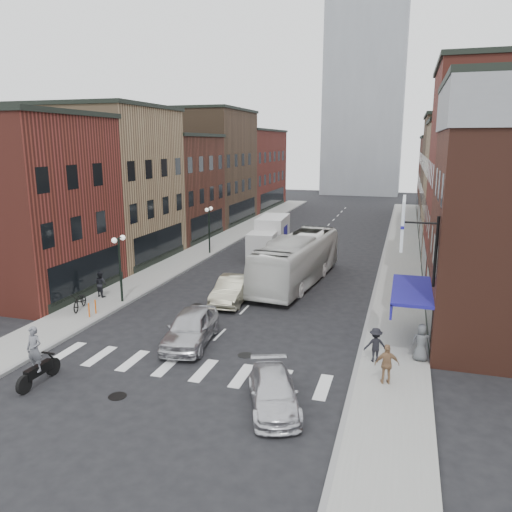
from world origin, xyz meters
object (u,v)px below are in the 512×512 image
(streetlamp_far, at_px, (209,221))
(box_truck, at_px, (270,237))
(streetlamp_near, at_px, (120,256))
(curb_car, at_px, (274,392))
(motorcycle_rider, at_px, (36,358))
(sedan_left_near, at_px, (191,328))
(ped_right_a, at_px, (375,345))
(billboard_sign, at_px, (405,224))
(parked_bicycle, at_px, (80,301))
(ped_right_b, at_px, (387,364))
(ped_right_c, at_px, (421,343))
(transit_bus, at_px, (297,260))
(ped_left_solo, at_px, (101,284))
(bike_rack, at_px, (92,308))
(sedan_left_far, at_px, (232,290))

(streetlamp_far, height_order, box_truck, streetlamp_far)
(streetlamp_near, xyz_separation_m, curb_car, (11.81, -9.07, -2.31))
(motorcycle_rider, relative_size, sedan_left_near, 0.51)
(ped_right_a, bearing_deg, box_truck, -78.28)
(billboard_sign, relative_size, parked_bicycle, 1.92)
(ped_right_b, height_order, ped_right_c, ped_right_c)
(motorcycle_rider, relative_size, curb_car, 0.59)
(transit_bus, distance_m, curb_car, 16.70)
(billboard_sign, bearing_deg, ped_right_a, -138.50)
(curb_car, relative_size, ped_left_solo, 2.61)
(streetlamp_far, distance_m, ped_right_c, 24.55)
(curb_car, bearing_deg, box_truck, 84.85)
(parked_bicycle, relative_size, ped_right_a, 1.26)
(transit_bus, distance_m, sedan_left_near, 12.18)
(box_truck, distance_m, transit_bus, 8.94)
(streetlamp_near, relative_size, ped_right_b, 2.52)
(streetlamp_near, bearing_deg, curb_car, -37.52)
(parked_bicycle, xyz_separation_m, ped_right_c, (18.45, -1.57, 0.33))
(billboard_sign, bearing_deg, streetlamp_near, 167.65)
(ped_left_solo, bearing_deg, parked_bicycle, 114.49)
(motorcycle_rider, bearing_deg, bike_rack, 111.22)
(transit_bus, xyz_separation_m, ped_right_a, (6.00, -11.67, -0.74))
(sedan_left_far, distance_m, ped_right_a, 10.95)
(bike_rack, distance_m, parked_bicycle, 1.42)
(streetlamp_near, height_order, ped_left_solo, streetlamp_near)
(transit_bus, height_order, curb_car, transit_bus)
(billboard_sign, bearing_deg, motorcycle_rider, -154.28)
(streetlamp_near, xyz_separation_m, motorcycle_rider, (2.36, -10.07, -1.77))
(ped_right_a, bearing_deg, sedan_left_near, -14.13)
(billboard_sign, distance_m, ped_right_c, 5.25)
(motorcycle_rider, xyz_separation_m, ped_right_b, (13.31, 3.83, -0.18))
(ped_right_a, bearing_deg, ped_right_b, 90.54)
(ped_right_a, xyz_separation_m, ped_right_c, (1.90, 0.67, 0.07))
(streetlamp_near, relative_size, motorcycle_rider, 1.68)
(streetlamp_far, relative_size, ped_right_b, 2.52)
(bike_rack, distance_m, box_truck, 18.80)
(streetlamp_far, bearing_deg, ped_right_a, -50.45)
(ped_right_c, bearing_deg, parked_bicycle, -3.45)
(transit_bus, bearing_deg, ped_right_b, -58.34)
(motorcycle_rider, height_order, ped_left_solo, motorcycle_rider)
(box_truck, bearing_deg, ped_right_c, -61.56)
(bike_rack, relative_size, box_truck, 0.11)
(ped_right_a, distance_m, ped_right_c, 2.02)
(streetlamp_near, bearing_deg, ped_right_c, -12.00)
(bike_rack, bearing_deg, streetlamp_near, 85.76)
(curb_car, xyz_separation_m, ped_left_solo, (-13.55, 9.52, 0.35))
(streetlamp_near, height_order, curb_car, streetlamp_near)
(sedan_left_far, relative_size, ped_right_a, 3.11)
(motorcycle_rider, bearing_deg, billboard_sign, 27.81)
(streetlamp_near, bearing_deg, motorcycle_rider, -76.83)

